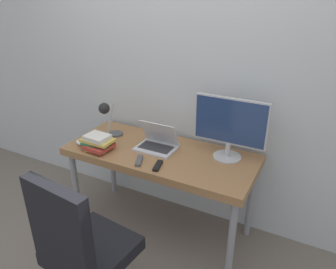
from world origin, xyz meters
name	(u,v)px	position (x,y,z in m)	size (l,w,h in m)	color
ground_plane	(142,251)	(0.00, 0.00, 0.00)	(12.00, 12.00, 0.00)	#70665B
wall_back	(183,71)	(0.00, 0.71, 1.30)	(8.00, 0.05, 2.60)	silver
desk	(161,159)	(0.00, 0.32, 0.68)	(1.50, 0.64, 0.75)	#996B42
laptop	(157,143)	(-0.05, 0.36, 0.80)	(0.31, 0.23, 0.22)	silver
monitor	(230,125)	(0.49, 0.48, 1.01)	(0.55, 0.21, 0.47)	#B7B7BC
desk_lamp	(107,116)	(-0.50, 0.33, 0.96)	(0.12, 0.23, 0.33)	#4C4C51
office_chair	(80,245)	(-0.03, -0.61, 0.56)	(0.64, 0.65, 1.04)	black
book_stack	(98,142)	(-0.46, 0.13, 0.81)	(0.25, 0.22, 0.12)	gold
tv_remote	(158,166)	(0.09, 0.11, 0.76)	(0.07, 0.15, 0.02)	black
media_remote	(139,161)	(-0.06, 0.11, 0.76)	(0.09, 0.15, 0.02)	#4C4C51
game_controller	(84,142)	(-0.61, 0.14, 0.77)	(0.16, 0.10, 0.04)	white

